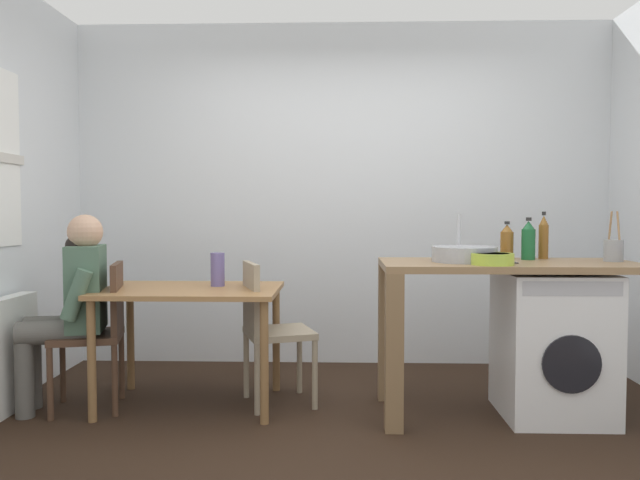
% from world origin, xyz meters
% --- Properties ---
extents(ground_plane, '(5.46, 5.46, 0.00)m').
position_xyz_m(ground_plane, '(0.00, 0.00, 0.00)').
color(ground_plane, black).
extents(wall_back, '(4.60, 0.10, 2.70)m').
position_xyz_m(wall_back, '(0.00, 1.75, 1.35)').
color(wall_back, silver).
rests_on(wall_back, ground_plane).
extents(dining_table, '(1.10, 0.76, 0.74)m').
position_xyz_m(dining_table, '(-0.94, 0.59, 0.64)').
color(dining_table, '#9E7042').
rests_on(dining_table, ground_plane).
extents(chair_person_seat, '(0.48, 0.48, 0.90)m').
position_xyz_m(chair_person_seat, '(-1.49, 0.51, 0.51)').
color(chair_person_seat, '#4C3323').
rests_on(chair_person_seat, ground_plane).
extents(chair_opposite, '(0.51, 0.51, 0.90)m').
position_xyz_m(chair_opposite, '(-0.46, 0.62, 0.51)').
color(chair_opposite, gray).
rests_on(chair_opposite, ground_plane).
extents(seated_person, '(0.54, 0.54, 1.20)m').
position_xyz_m(seated_person, '(-1.64, 0.47, 0.67)').
color(seated_person, '#595651').
rests_on(seated_person, ground_plane).
extents(kitchen_counter, '(1.50, 0.68, 0.92)m').
position_xyz_m(kitchen_counter, '(0.78, 0.45, 0.76)').
color(kitchen_counter, olive).
rests_on(kitchen_counter, ground_plane).
extents(washing_machine, '(0.60, 0.61, 0.86)m').
position_xyz_m(washing_machine, '(1.25, 0.45, 0.43)').
color(washing_machine, white).
rests_on(washing_machine, ground_plane).
extents(sink_basin, '(0.38, 0.38, 0.09)m').
position_xyz_m(sink_basin, '(0.73, 0.45, 0.97)').
color(sink_basin, '#9EA0A5').
rests_on(sink_basin, kitchen_counter).
extents(tap, '(0.02, 0.02, 0.28)m').
position_xyz_m(tap, '(0.73, 0.63, 1.06)').
color(tap, '#B2B2B7').
rests_on(tap, kitchen_counter).
extents(bottle_tall_green, '(0.08, 0.08, 0.24)m').
position_xyz_m(bottle_tall_green, '(1.04, 0.68, 1.03)').
color(bottle_tall_green, brown).
rests_on(bottle_tall_green, kitchen_counter).
extents(bottle_squat_brown, '(0.08, 0.08, 0.26)m').
position_xyz_m(bottle_squat_brown, '(1.15, 0.62, 1.04)').
color(bottle_squat_brown, '#19592D').
rests_on(bottle_squat_brown, kitchen_counter).
extents(bottle_clear_small, '(0.06, 0.06, 0.30)m').
position_xyz_m(bottle_clear_small, '(1.27, 0.70, 1.05)').
color(bottle_clear_small, brown).
rests_on(bottle_clear_small, kitchen_counter).
extents(mixing_bowl, '(0.24, 0.24, 0.07)m').
position_xyz_m(mixing_bowl, '(0.84, 0.25, 0.96)').
color(mixing_bowl, '#A8C63D').
rests_on(mixing_bowl, kitchen_counter).
extents(utensil_crock, '(0.11, 0.11, 0.30)m').
position_xyz_m(utensil_crock, '(1.62, 0.50, 0.99)').
color(utensil_crock, gray).
rests_on(utensil_crock, kitchen_counter).
extents(vase, '(0.09, 0.09, 0.21)m').
position_xyz_m(vase, '(-0.79, 0.69, 0.85)').
color(vase, slate).
rests_on(vase, dining_table).
extents(scissors, '(0.15, 0.06, 0.01)m').
position_xyz_m(scissors, '(0.94, 0.35, 0.92)').
color(scissors, '#B2B2B7').
rests_on(scissors, kitchen_counter).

